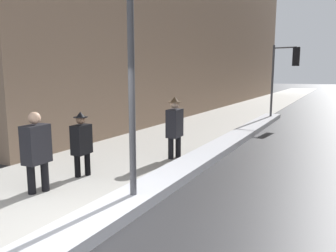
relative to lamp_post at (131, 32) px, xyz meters
The scene contains 8 objects.
ground_plane 3.39m from the lamp_post, 100.93° to the right, with size 160.00×160.00×0.00m, color #2D2D30.
sidewalk_slab 14.14m from the lamp_post, 99.46° to the left, with size 4.00×80.00×0.01m.
snow_bank_curb 6.22m from the lamp_post, 90.29° to the left, with size 0.80×16.70×0.20m.
lamp_post is the anchor object (origin of this frame).
traffic_light_near 12.61m from the lamp_post, 86.67° to the left, with size 1.31×0.33×3.81m.
pedestrian_nearside 3.00m from the lamp_post, 169.29° to the right, with size 0.34×0.55×1.65m.
pedestrian_in_fedora 3.12m from the lamp_post, 157.05° to the left, with size 0.33×0.49×1.53m.
pedestrian_in_glasses 4.03m from the lamp_post, 104.07° to the left, with size 0.38×0.56×1.76m.
Camera 1 is at (3.51, -3.38, 2.39)m, focal length 35.00 mm.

